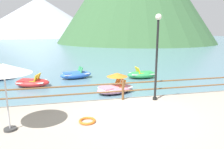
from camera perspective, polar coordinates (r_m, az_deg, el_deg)
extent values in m
plane|color=slate|center=(47.72, -9.72, 7.51)|extent=(200.00, 200.00, 0.00)
cube|color=#A39989|center=(6.84, 12.02, -18.43)|extent=(28.00, 8.00, 0.40)
cylinder|color=brown|center=(9.82, 3.05, -4.31)|extent=(0.12, 0.12, 0.95)
cylinder|color=brown|center=(9.73, 3.07, -2.43)|extent=(23.80, 0.07, 0.07)
cylinder|color=brown|center=(9.83, 3.04, -4.58)|extent=(23.80, 0.07, 0.07)
cylinder|color=black|center=(9.71, 12.19, 3.57)|extent=(0.10, 0.10, 3.71)
sphere|color=silver|center=(9.63, 12.73, 15.27)|extent=(0.28, 0.28, 0.28)
cylinder|color=black|center=(10.12, 11.74, -6.52)|extent=(0.20, 0.20, 0.12)
cylinder|color=#B2B2B7|center=(7.50, -26.99, -6.69)|extent=(0.05, 0.05, 2.00)
cone|color=white|center=(7.25, -27.80, 1.45)|extent=(1.70, 1.70, 0.32)
cylinder|color=#333333|center=(7.84, -26.31, -13.37)|extent=(0.40, 0.40, 0.08)
torus|color=orange|center=(7.68, -6.86, -12.60)|extent=(0.61, 0.61, 0.09)
ellipsoid|color=red|center=(14.62, -21.12, -2.15)|extent=(2.45, 1.76, 0.52)
cube|color=silver|center=(14.60, -21.14, -1.80)|extent=(1.92, 1.42, 0.06)
cube|color=yellow|center=(14.75, -20.20, -1.31)|extent=(0.48, 0.48, 0.08)
cube|color=yellow|center=(14.64, -19.61, -0.48)|extent=(0.29, 0.44, 0.43)
cube|color=yellow|center=(14.29, -20.92, -1.78)|extent=(0.48, 0.48, 0.08)
cube|color=yellow|center=(14.18, -20.31, -0.93)|extent=(0.29, 0.44, 0.43)
cube|color=red|center=(14.82, -23.34, -1.54)|extent=(0.68, 0.98, 0.12)
ellipsoid|color=blue|center=(16.23, -9.94, -0.07)|extent=(2.62, 1.68, 0.56)
cube|color=silver|center=(16.21, -9.95, 0.27)|extent=(2.06, 1.36, 0.06)
cube|color=#339956|center=(16.47, -9.57, 0.71)|extent=(0.48, 0.48, 0.08)
cube|color=#339956|center=(16.48, -8.99, 1.52)|extent=(0.29, 0.43, 0.43)
cube|color=#339956|center=(16.02, -9.11, 0.41)|extent=(0.48, 0.48, 0.08)
cube|color=#339956|center=(16.03, -8.52, 1.24)|extent=(0.29, 0.43, 0.43)
cube|color=blue|center=(16.05, -12.26, 0.27)|extent=(0.70, 0.93, 0.12)
ellipsoid|color=pink|center=(12.31, 0.94, -4.00)|extent=(2.67, 2.00, 0.47)
cube|color=silver|center=(12.29, 0.94, -3.63)|extent=(2.10, 1.61, 0.06)
cube|color=orange|center=(12.57, 0.99, -2.94)|extent=(0.51, 0.51, 0.08)
cube|color=orange|center=(12.61, 1.68, -1.86)|extent=(0.33, 0.45, 0.43)
cube|color=orange|center=(12.15, 2.32, -3.48)|extent=(0.51, 0.51, 0.08)
cube|color=orange|center=(12.20, 3.03, -2.36)|extent=(0.33, 0.45, 0.43)
cube|color=pink|center=(11.94, -1.70, -3.80)|extent=(0.79, 1.03, 0.12)
cone|color=orange|center=(12.16, 1.43, -0.06)|extent=(1.57, 1.57, 0.22)
ellipsoid|color=green|center=(16.26, 8.22, -0.03)|extent=(2.31, 1.28, 0.54)
cube|color=silver|center=(16.24, 8.23, 0.29)|extent=(1.80, 1.05, 0.06)
cube|color=yellow|center=(15.95, 7.95, 0.34)|extent=(0.41, 0.41, 0.08)
cube|color=yellow|center=(15.85, 7.36, 1.09)|extent=(0.22, 0.40, 0.43)
cube|color=yellow|center=(16.40, 7.39, 0.68)|extent=(0.41, 0.41, 0.08)
cube|color=yellow|center=(16.30, 6.81, 1.42)|extent=(0.22, 0.40, 0.43)
cube|color=green|center=(16.45, 10.29, 0.59)|extent=(0.52, 0.87, 0.12)
cube|color=yellow|center=(17.95, -28.35, 1.12)|extent=(0.28, 0.43, 0.43)
cube|color=yellow|center=(17.40, -28.47, 0.80)|extent=(0.28, 0.43, 0.43)
cone|color=#386038|center=(70.95, -2.99, 17.62)|extent=(26.51, 26.51, 21.10)
cone|color=#A8B2C1|center=(134.02, -19.08, 14.76)|extent=(74.93, 74.93, 22.90)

